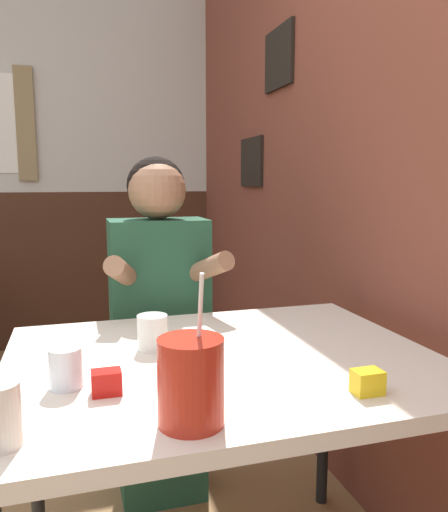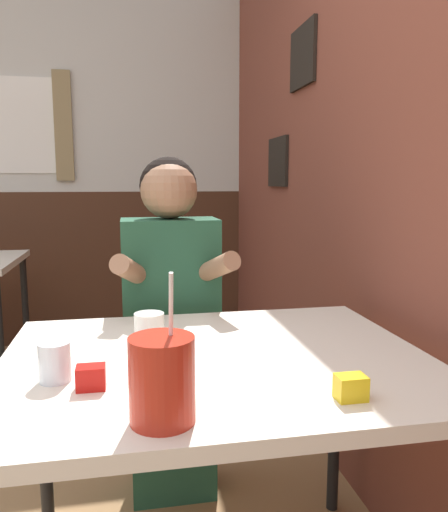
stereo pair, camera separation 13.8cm
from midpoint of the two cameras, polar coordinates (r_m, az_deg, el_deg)
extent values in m
cube|color=brown|center=(2.47, 5.36, 12.60)|extent=(0.06, 4.77, 2.70)
cube|color=black|center=(2.51, 4.61, 21.65)|extent=(0.02, 0.31, 0.28)
cube|color=black|center=(2.79, 1.72, 10.67)|extent=(0.02, 0.32, 0.27)
cube|color=silver|center=(3.79, -24.22, 18.85)|extent=(5.64, 0.06, 1.60)
cube|color=#472819|center=(3.78, -22.97, -1.66)|extent=(5.64, 0.06, 1.10)
cube|color=#937F56|center=(3.69, -22.79, 13.75)|extent=(0.12, 0.02, 0.74)
cube|color=beige|center=(1.27, -3.18, -12.20)|extent=(1.06, 0.83, 0.04)
cylinder|color=black|center=(1.75, -23.08, -20.11)|extent=(0.04, 0.04, 0.70)
cylinder|color=black|center=(1.90, 9.24, -17.17)|extent=(0.04, 0.04, 0.70)
cube|color=#235138|center=(1.99, -9.21, -19.59)|extent=(0.31, 0.20, 0.47)
cube|color=#235138|center=(1.81, -9.60, -4.86)|extent=(0.34, 0.20, 0.57)
sphere|color=black|center=(1.79, -10.02, 7.89)|extent=(0.20, 0.20, 0.20)
sphere|color=#9E7051|center=(1.76, -9.91, 7.40)|extent=(0.20, 0.20, 0.20)
cylinder|color=#9E7051|center=(1.64, -13.83, -1.94)|extent=(0.14, 0.27, 0.15)
cylinder|color=#9E7051|center=(1.67, -4.47, -1.50)|extent=(0.14, 0.27, 0.15)
cylinder|color=#B22819|center=(0.92, -8.23, -14.12)|extent=(0.12, 0.12, 0.16)
cylinder|color=white|center=(0.88, -7.25, -6.23)|extent=(0.01, 0.04, 0.14)
cylinder|color=silver|center=(1.15, -21.06, -11.90)|extent=(0.07, 0.07, 0.09)
cylinder|color=silver|center=(1.33, -11.18, -8.58)|extent=(0.08, 0.08, 0.09)
cube|color=#B7140F|center=(1.09, -16.95, -13.73)|extent=(0.06, 0.04, 0.05)
cube|color=yellow|center=(1.07, 12.49, -13.95)|extent=(0.06, 0.04, 0.05)
camera|label=1|loc=(0.07, -92.86, -0.43)|focal=35.00mm
camera|label=2|loc=(0.07, 87.14, 0.43)|focal=35.00mm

